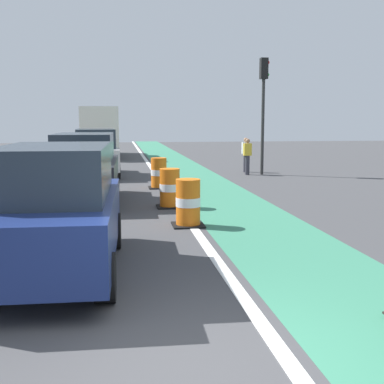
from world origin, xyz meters
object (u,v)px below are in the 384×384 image
traffic_barrel_mid (170,188)px  pedestrian_crossing (246,154)px  parked_suv_second (85,167)px  traffic_barrel_front (188,203)px  traffic_light_corner (263,95)px  pedestrian_waiting (247,155)px  parked_suv_nearest (57,209)px  traffic_barrel_back (159,173)px  parked_suv_third (96,152)px  delivery_truck_down_block (99,129)px

traffic_barrel_mid → pedestrian_crossing: (4.49, 8.87, 0.33)m
parked_suv_second → traffic_barrel_front: size_ratio=4.26×
traffic_barrel_mid → traffic_light_corner: (4.96, 7.74, 2.97)m
traffic_barrel_mid → pedestrian_waiting: 8.87m
parked_suv_nearest → traffic_barrel_back: bearing=76.0°
parked_suv_nearest → traffic_barrel_front: parked_suv_nearest is taller
parked_suv_third → parked_suv_second: bearing=-90.2°
traffic_barrel_front → pedestrian_crossing: (4.33, 11.39, 0.33)m
parked_suv_third → pedestrian_waiting: (6.66, -0.65, -0.17)m
parked_suv_second → pedestrian_waiting: bearing=44.1°
pedestrian_crossing → parked_suv_nearest: bearing=-115.3°
parked_suv_nearest → pedestrian_crossing: parked_suv_nearest is taller
traffic_barrel_mid → pedestrian_crossing: bearing=63.1°
parked_suv_nearest → traffic_barrel_mid: (2.40, 5.70, -0.50)m
parked_suv_third → traffic_light_corner: traffic_light_corner is taller
parked_suv_second → parked_suv_third: size_ratio=0.99×
parked_suv_second → pedestrian_crossing: (6.89, 7.59, -0.17)m
traffic_barrel_front → traffic_light_corner: (4.80, 10.25, 2.97)m
traffic_light_corner → pedestrian_waiting: traffic_light_corner is taller
traffic_barrel_front → pedestrian_crossing: 12.19m
parked_suv_second → parked_suv_third: (0.03, 7.11, 0.00)m
traffic_barrel_back → pedestrian_crossing: 6.64m
parked_suv_nearest → delivery_truck_down_block: size_ratio=0.61×
pedestrian_crossing → parked_suv_third: bearing=-176.1°
parked_suv_second → delivery_truck_down_block: 18.67m
traffic_barrel_back → pedestrian_crossing: size_ratio=0.68×
parked_suv_third → traffic_barrel_mid: size_ratio=4.30×
parked_suv_second → pedestrian_crossing: bearing=47.8°
traffic_light_corner → pedestrian_waiting: size_ratio=3.17×
parked_suv_second → traffic_barrel_front: (2.55, -3.80, -0.50)m
traffic_light_corner → pedestrian_waiting: (-0.68, 0.01, -2.64)m
delivery_truck_down_block → pedestrian_crossing: 13.19m
parked_suv_nearest → pedestrian_crossing: 16.12m
parked_suv_second → traffic_light_corner: 10.09m
traffic_barrel_front → traffic_barrel_back: 6.49m
traffic_barrel_mid → traffic_barrel_back: (0.02, 3.98, 0.00)m
parked_suv_nearest → pedestrian_waiting: bearing=63.6°
traffic_barrel_mid → delivery_truck_down_block: 20.15m
delivery_truck_down_block → traffic_light_corner: bearing=-58.2°
traffic_barrel_back → traffic_light_corner: traffic_light_corner is taller
parked_suv_nearest → parked_suv_third: size_ratio=0.99×
parked_suv_nearest → traffic_barrel_back: parked_suv_nearest is taller
traffic_barrel_front → pedestrian_waiting: (4.13, 10.27, 0.33)m
delivery_truck_down_block → pedestrian_waiting: 14.04m
traffic_barrel_front → traffic_barrel_back: bearing=91.2°
parked_suv_third → pedestrian_crossing: parked_suv_third is taller
parked_suv_third → delivery_truck_down_block: delivery_truck_down_block is taller
traffic_barrel_front → pedestrian_waiting: size_ratio=0.68×
parked_suv_nearest → traffic_barrel_mid: 6.21m
parked_suv_nearest → parked_suv_third: 14.10m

